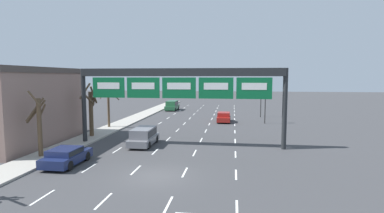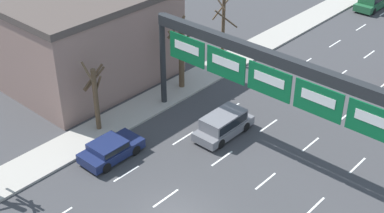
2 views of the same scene
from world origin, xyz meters
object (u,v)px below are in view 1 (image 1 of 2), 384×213
object	(u,v)px
traffic_light_near_gantry	(265,98)
tree_bare_furthest	(108,102)
suv_grey	(144,136)
car_navy	(66,156)
sign_gantry	(179,82)
traffic_light_mid_block	(261,94)
tree_bare_closest	(91,109)
tree_bare_third	(39,123)
suv_green	(172,105)
car_red	(224,117)

from	to	relation	value
traffic_light_near_gantry	tree_bare_furthest	world-z (taller)	tree_bare_furthest
suv_grey	car_navy	world-z (taller)	suv_grey
tree_bare_furthest	sign_gantry	bearing A→B (deg)	-38.39
traffic_light_mid_block	tree_bare_closest	bearing A→B (deg)	-135.91
car_navy	traffic_light_mid_block	xyz separation A→B (m)	(15.75, 27.45, 2.89)
tree_bare_third	traffic_light_mid_block	bearing A→B (deg)	54.01
suv_grey	suv_green	world-z (taller)	suv_green
car_navy	tree_bare_third	distance (m)	3.99
suv_grey	traffic_light_near_gantry	size ratio (longest dim) A/B	0.90
suv_grey	car_red	distance (m)	16.37
tree_bare_third	suv_green	bearing A→B (deg)	84.14
car_navy	tree_bare_third	xyz separation A→B (m)	(-3.06, 1.56, 2.03)
traffic_light_mid_block	tree_bare_third	world-z (taller)	tree_bare_third
car_red	traffic_light_mid_block	distance (m)	8.48
car_red	tree_bare_third	bearing A→B (deg)	-123.70
traffic_light_near_gantry	suv_grey	bearing A→B (deg)	-130.18
car_navy	suv_green	bearing A→B (deg)	89.40
tree_bare_closest	traffic_light_mid_block	bearing A→B (deg)	44.09
car_red	traffic_light_near_gantry	bearing A→B (deg)	-5.34
car_red	suv_green	xyz separation A→B (m)	(-9.94, 13.34, 0.25)
car_navy	suv_green	world-z (taller)	suv_green
traffic_light_near_gantry	tree_bare_furthest	distance (m)	20.01
suv_green	tree_bare_closest	size ratio (longest dim) A/B	0.91
sign_gantry	tree_bare_closest	xyz separation A→B (m)	(-9.65, 2.58, -2.83)
car_navy	suv_green	xyz separation A→B (m)	(0.37, 34.93, 0.30)
car_red	tree_bare_third	xyz separation A→B (m)	(-13.36, -20.04, 1.98)
traffic_light_near_gantry	tree_bare_furthest	bearing A→B (deg)	-162.03
car_navy	tree_bare_furthest	size ratio (longest dim) A/B	0.67
suv_green	traffic_light_near_gantry	xyz separation A→B (m)	(15.37, -13.85, 2.48)
traffic_light_near_gantry	car_navy	bearing A→B (deg)	-126.73
traffic_light_mid_block	suv_grey	bearing A→B (deg)	-120.38
traffic_light_near_gantry	traffic_light_mid_block	world-z (taller)	traffic_light_mid_block
suv_grey	traffic_light_mid_block	xyz separation A→B (m)	(12.18, 20.77, 2.68)
sign_gantry	traffic_light_near_gantry	bearing A→B (deg)	57.92
suv_green	tree_bare_furthest	size ratio (longest dim) A/B	0.83
traffic_light_mid_block	tree_bare_third	size ratio (longest dim) A/B	1.00
suv_green	suv_grey	bearing A→B (deg)	-83.53
suv_grey	traffic_light_mid_block	size ratio (longest dim) A/B	0.88
tree_bare_closest	suv_grey	bearing A→B (deg)	-23.69
suv_green	tree_bare_furthest	xyz separation A→B (m)	(-3.66, -20.02, 2.19)
sign_gantry	tree_bare_furthest	size ratio (longest dim) A/B	3.12
car_red	tree_bare_furthest	size ratio (longest dim) A/B	0.67
traffic_light_near_gantry	suv_green	bearing A→B (deg)	137.99
traffic_light_mid_block	tree_bare_furthest	bearing A→B (deg)	-146.64
car_red	suv_green	size ratio (longest dim) A/B	0.81
suv_grey	car_navy	xyz separation A→B (m)	(-3.57, -6.68, -0.21)
traffic_light_near_gantry	sign_gantry	bearing A→B (deg)	-122.08
car_red	tree_bare_furthest	world-z (taller)	tree_bare_furthest
car_navy	car_red	xyz separation A→B (m)	(10.30, 21.60, 0.05)
car_red	traffic_light_near_gantry	xyz separation A→B (m)	(5.44, -0.51, 2.73)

